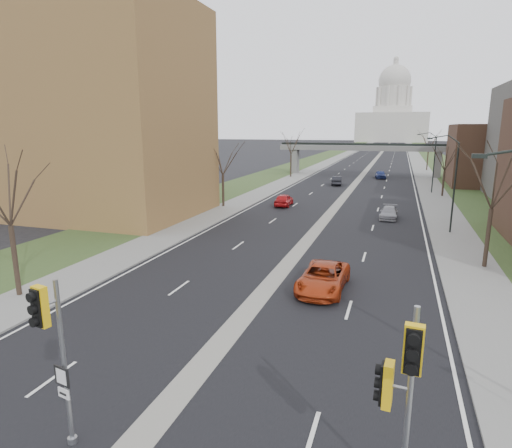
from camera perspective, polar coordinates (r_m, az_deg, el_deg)
The scene contains 26 objects.
ground at distance 14.98m, azimuth -15.83°, elevation -26.48°, with size 700.00×700.00×0.00m, color black.
road_surface at distance 159.83m, azimuth 16.09°, elevation 8.80°, with size 20.00×600.00×0.01m, color black.
median_strip at distance 159.83m, azimuth 16.09°, elevation 8.80°, with size 1.20×600.00×0.02m, color gray.
sidewalk_right at distance 159.75m, azimuth 20.43°, elevation 8.52°, with size 4.00×600.00×0.12m, color gray.
sidewalk_left at distance 160.80m, azimuth 11.77°, elevation 9.06°, with size 4.00×600.00×0.12m, color gray.
grass_verge_right at distance 160.05m, azimuth 22.60°, elevation 8.35°, with size 8.00×600.00×0.10m, color #2B3E1C.
grass_verge_left at distance 161.62m, azimuth 9.63°, elevation 9.16°, with size 8.00×600.00×0.10m, color #2B3E1C.
apartment_building at distance 51.42m, azimuth -22.14°, elevation 13.58°, with size 25.00×16.00×22.00m, color brown.
commercial_block_far at distance 80.92m, azimuth 29.40°, elevation 7.96°, with size 14.00×14.00×10.00m, color #442E20.
pedestrian_bridge at distance 89.79m, azimuth 14.14°, elevation 9.39°, with size 34.00×3.00×6.45m.
capitol at distance 329.61m, azimuth 17.73°, elevation 13.66°, with size 48.00×42.00×55.75m.
streetlight_mid at distance 41.66m, azimuth 24.17°, elevation 8.26°, with size 2.61×0.20×8.70m.
streetlight_far at distance 67.56m, azimuth 22.15°, elevation 9.69°, with size 2.61×0.20×8.70m.
tree_left_a at distance 26.64m, azimuth -30.48°, elevation 5.06°, with size 7.20×7.20×9.40m.
tree_left_b at distance 51.54m, azimuth -4.48°, elevation 9.13°, with size 6.75×6.75×8.81m.
tree_left_c at distance 83.85m, azimuth 4.72°, elevation 11.02°, with size 7.65×7.65×9.99m.
tree_right_a at distance 32.09m, azimuth 29.34°, elevation 6.19°, with size 7.20×7.20×9.40m.
tree_right_b at distance 64.78m, azimuth 24.00°, elevation 8.44°, with size 6.30×6.30×8.22m.
tree_right_c at distance 104.60m, azimuth 22.11°, elevation 10.47°, with size 7.65×7.65×9.99m.
signal_pole_median at distance 13.61m, azimuth -25.59°, elevation -13.40°, with size 0.64×0.87×5.24m.
signal_pole_right at distance 11.34m, azimuth 18.86°, elevation -19.15°, with size 0.92×1.01×5.34m.
car_left_near at distance 52.77m, azimuth 3.74°, elevation 3.25°, with size 1.79×4.46×1.52m, color red.
car_left_far at distance 73.64m, azimuth 10.73°, elevation 5.71°, with size 1.58×4.54×1.50m, color black.
car_right_near at distance 25.64m, azimuth 8.94°, elevation -7.07°, with size 2.54×5.51×1.53m, color #A83212.
car_right_mid at distance 47.39m, azimuth 17.29°, elevation 1.46°, with size 1.77×4.34×1.26m, color gray.
car_right_far at distance 85.35m, azimuth 16.27°, elevation 6.37°, with size 1.82×4.51×1.54m, color navy.
Camera 1 is at (6.99, -9.40, 9.34)m, focal length 30.00 mm.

